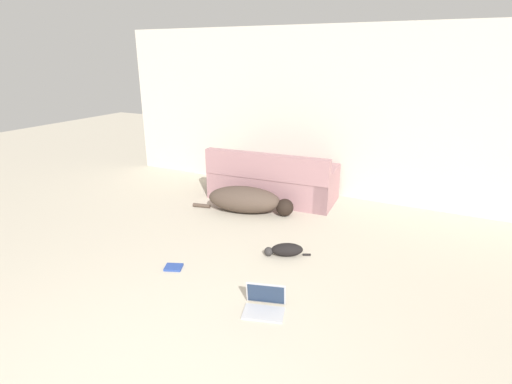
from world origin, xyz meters
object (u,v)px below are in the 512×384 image
at_px(dog, 247,200).
at_px(book_blue, 174,267).
at_px(couch, 272,183).
at_px(laptop_open, 265,302).
at_px(cat, 285,250).

relative_size(dog, book_blue, 6.75).
relative_size(couch, dog, 1.31).
bearing_deg(laptop_open, book_blue, 153.64).
relative_size(dog, cat, 3.02).
bearing_deg(cat, laptop_open, 75.87).
bearing_deg(couch, cat, 115.03).
xyz_separation_m(couch, laptop_open, (1.12, -2.56, -0.19)).
bearing_deg(cat, couch, -87.82).
xyz_separation_m(couch, cat, (0.89, -1.59, -0.19)).
relative_size(couch, cat, 3.96).
distance_m(cat, laptop_open, 1.00).
xyz_separation_m(dog, cat, (0.98, -0.94, -0.11)).
xyz_separation_m(couch, book_blue, (-0.02, -2.36, -0.25)).
xyz_separation_m(dog, laptop_open, (1.21, -1.91, -0.10)).
bearing_deg(book_blue, cat, 40.31).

